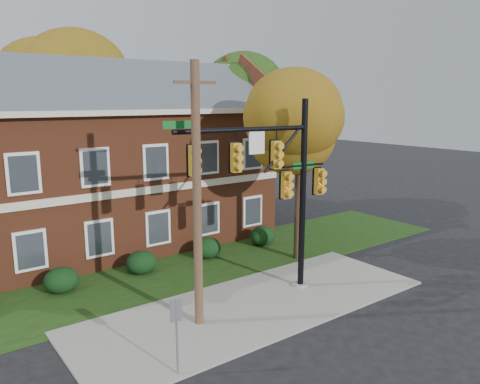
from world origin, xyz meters
TOP-DOWN VIEW (x-y plane):
  - ground at (0.00, 0.00)m, footprint 120.00×120.00m
  - sidewalk at (0.00, 1.00)m, footprint 14.00×5.00m
  - grass_strip at (0.00, 6.00)m, footprint 30.00×6.00m
  - apartment_building at (-2.00, 11.95)m, footprint 18.80×8.80m
  - hedge_left at (-5.50, 6.70)m, footprint 1.40×1.26m
  - hedge_center at (-2.00, 6.70)m, footprint 1.40×1.26m
  - hedge_right at (1.50, 6.70)m, footprint 1.40×1.26m
  - hedge_far_right at (5.00, 6.70)m, footprint 1.40×1.26m
  - tree_near_right at (5.22, 3.87)m, footprint 4.50×4.25m
  - tree_right_rear at (9.31, 12.81)m, footprint 6.30×5.95m
  - tree_far_rear at (-0.66, 19.79)m, footprint 6.84×6.46m
  - traffic_signal at (1.22, 1.43)m, footprint 6.90×0.99m
  - utility_pole at (-2.50, 1.01)m, footprint 1.37×0.42m
  - sign_post at (-4.62, -1.26)m, footprint 0.34×0.13m

SIDE VIEW (x-z plane):
  - ground at x=0.00m, z-range 0.00..0.00m
  - grass_strip at x=0.00m, z-range 0.00..0.04m
  - sidewalk at x=0.00m, z-range 0.00..0.08m
  - hedge_left at x=-5.50m, z-range 0.00..1.05m
  - hedge_center at x=-2.00m, z-range 0.00..1.05m
  - hedge_right at x=1.50m, z-range 0.00..1.05m
  - hedge_far_right at x=5.00m, z-range 0.00..1.05m
  - sign_post at x=-4.62m, z-range 0.42..2.74m
  - utility_pole at x=-2.50m, z-range 0.06..8.98m
  - traffic_signal at x=1.22m, z-range 0.93..8.66m
  - apartment_building at x=-2.00m, z-range 0.12..9.86m
  - tree_near_right at x=5.22m, z-range 2.38..10.96m
  - tree_right_rear at x=9.31m, z-range 2.81..13.43m
  - tree_far_rear at x=-0.66m, z-range 3.08..14.60m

